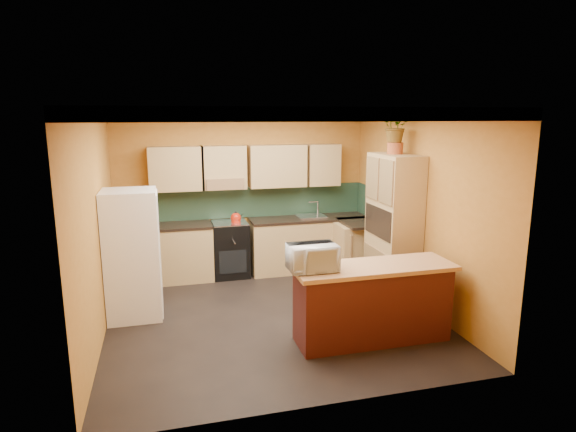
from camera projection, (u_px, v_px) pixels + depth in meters
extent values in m
plane|color=black|center=(271.00, 316.00, 6.44)|extent=(4.20, 4.20, 0.00)
cube|color=white|center=(270.00, 110.00, 5.88)|extent=(4.20, 4.20, 0.04)
cube|color=#BC7F32|center=(243.00, 192.00, 8.15)|extent=(4.20, 0.04, 2.70)
cube|color=#BC7F32|center=(324.00, 266.00, 4.17)|extent=(4.20, 0.04, 2.70)
cube|color=#BC7F32|center=(96.00, 227.00, 5.64)|extent=(0.04, 4.20, 2.70)
cube|color=#BC7F32|center=(418.00, 209.00, 6.68)|extent=(0.04, 4.20, 2.70)
cube|color=#1E3724|center=(258.00, 201.00, 8.23)|extent=(3.70, 0.02, 0.53)
cube|color=#1E3724|center=(374.00, 203.00, 8.04)|extent=(0.02, 1.40, 0.53)
cube|color=tan|center=(251.00, 167.00, 7.92)|extent=(3.10, 0.34, 0.70)
cylinder|color=white|center=(260.00, 113.00, 6.46)|extent=(0.26, 0.26, 0.06)
cube|color=tan|center=(267.00, 247.00, 8.13)|extent=(3.65, 0.60, 0.88)
cube|color=black|center=(267.00, 221.00, 8.04)|extent=(3.65, 0.62, 0.04)
cube|color=black|center=(230.00, 249.00, 7.98)|extent=(0.58, 0.58, 0.91)
cube|color=silver|center=(311.00, 216.00, 8.22)|extent=(0.48, 0.40, 0.03)
cube|color=tan|center=(360.00, 250.00, 7.99)|extent=(0.60, 0.80, 0.88)
cube|color=black|center=(361.00, 223.00, 7.90)|extent=(0.62, 0.80, 0.04)
cube|color=white|center=(132.00, 255.00, 6.27)|extent=(0.68, 0.66, 1.70)
cube|color=tan|center=(393.00, 228.00, 6.90)|extent=(0.48, 0.90, 2.10)
cylinder|color=#A34C27|center=(395.00, 148.00, 6.71)|extent=(0.22, 0.22, 0.16)
imported|color=tan|center=(396.00, 126.00, 6.65)|extent=(0.42, 0.37, 0.46)
cube|color=#471B10|center=(372.00, 305.00, 5.67)|extent=(1.80, 0.55, 0.88)
cube|color=tan|center=(374.00, 267.00, 5.58)|extent=(1.90, 0.65, 0.05)
imported|color=white|center=(312.00, 258.00, 5.35)|extent=(0.54, 0.37, 0.30)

